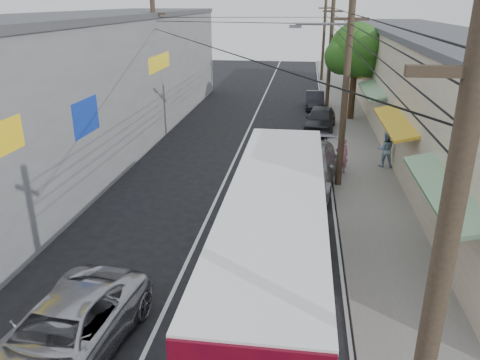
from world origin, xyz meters
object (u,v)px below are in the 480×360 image
object	(u,v)px
parked_car_far	(315,100)
parked_car_mid	(320,119)
pedestrian_far	(385,149)
pedestrian_near	(342,155)
parked_suv	(308,167)
coach_bus	(275,243)
jeepney	(63,335)

from	to	relation	value
parked_car_far	parked_car_mid	bearing A→B (deg)	-87.87
pedestrian_far	pedestrian_near	bearing A→B (deg)	29.02
parked_suv	parked_car_far	xyz separation A→B (m)	(0.54, 16.56, -0.22)
parked_suv	pedestrian_near	xyz separation A→B (m)	(1.60, 1.56, 0.13)
coach_bus	pedestrian_near	bearing A→B (deg)	76.63
parked_suv	parked_car_far	world-z (taller)	parked_suv
jeepney	pedestrian_near	bearing A→B (deg)	67.98
parked_car_far	pedestrian_near	world-z (taller)	pedestrian_near
pedestrian_far	parked_car_mid	bearing A→B (deg)	-67.09
coach_bus	pedestrian_near	world-z (taller)	coach_bus
coach_bus	pedestrian_far	xyz separation A→B (m)	(4.69, 11.71, -0.75)
coach_bus	parked_car_mid	world-z (taller)	coach_bus
jeepney	pedestrian_near	xyz separation A→B (m)	(7.13, 13.56, 0.27)
coach_bus	parked_car_far	size ratio (longest dim) A/B	2.99
parked_car_mid	pedestrian_near	world-z (taller)	pedestrian_near
parked_suv	parked_car_mid	world-z (taller)	parked_suv
parked_car_far	pedestrian_near	distance (m)	15.04
parked_car_far	pedestrian_far	world-z (taller)	pedestrian_far
jeepney	parked_car_mid	world-z (taller)	parked_car_mid
parked_car_far	coach_bus	bearing A→B (deg)	-93.23
parked_car_far	pedestrian_near	xyz separation A→B (m)	(1.05, -14.99, 0.35)
jeepney	pedestrian_far	xyz separation A→B (m)	(9.33, 14.80, 0.29)
pedestrian_near	pedestrian_far	world-z (taller)	pedestrian_far
jeepney	parked_car_far	bearing A→B (deg)	83.69
coach_bus	jeepney	size ratio (longest dim) A/B	2.26
coach_bus	parked_suv	distance (m)	8.99
coach_bus	parked_car_mid	bearing A→B (deg)	84.84
pedestrian_near	parked_suv	bearing A→B (deg)	29.72
pedestrian_near	pedestrian_far	size ratio (longest dim) A/B	0.98
jeepney	parked_car_far	xyz separation A→B (m)	(6.07, 28.56, -0.08)
jeepney	pedestrian_near	size ratio (longest dim) A/B	2.98
coach_bus	parked_suv	bearing A→B (deg)	84.27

